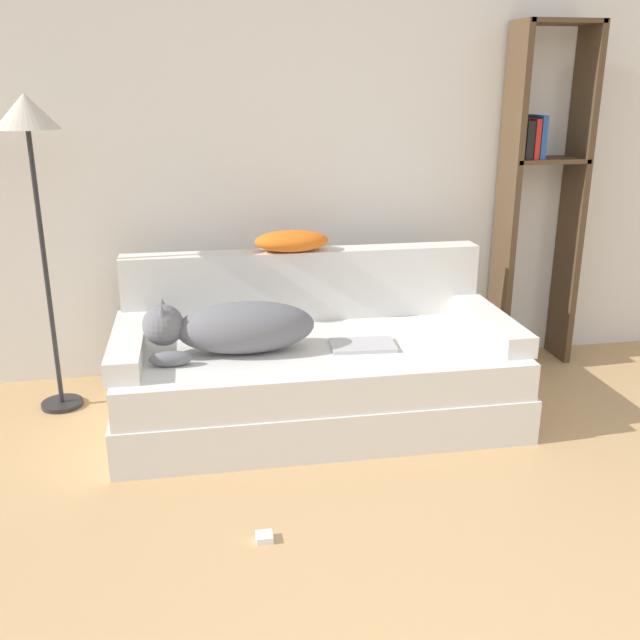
{
  "coord_description": "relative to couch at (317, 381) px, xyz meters",
  "views": [
    {
      "loc": [
        -0.69,
        -1.03,
        1.61
      ],
      "look_at": [
        -0.13,
        2.11,
        0.55
      ],
      "focal_mm": 40.0,
      "sensor_mm": 36.0,
      "label": 1
    }
  ],
  "objects": [
    {
      "name": "wall_back",
      "position": [
        0.13,
        0.76,
        1.15
      ],
      "size": [
        7.13,
        0.06,
        2.7
      ],
      "color": "silver",
      "rests_on": "ground_plane"
    },
    {
      "name": "couch_backrest",
      "position": [
        0.0,
        0.41,
        0.39
      ],
      "size": [
        1.9,
        0.15,
        0.38
      ],
      "color": "silver",
      "rests_on": "couch"
    },
    {
      "name": "couch_arm_left",
      "position": [
        -0.9,
        -0.01,
        0.25
      ],
      "size": [
        0.15,
        0.76,
        0.1
      ],
      "color": "silver",
      "rests_on": "couch"
    },
    {
      "name": "dog",
      "position": [
        -0.41,
        -0.07,
        0.33
      ],
      "size": [
        0.8,
        0.3,
        0.27
      ],
      "color": "slate",
      "rests_on": "couch"
    },
    {
      "name": "power_adapter",
      "position": [
        -0.37,
        -0.99,
        -0.18
      ],
      "size": [
        0.06,
        0.06,
        0.03
      ],
      "color": "white",
      "rests_on": "ground_plane"
    },
    {
      "name": "throw_pillow",
      "position": [
        -0.07,
        0.39,
        0.63
      ],
      "size": [
        0.39,
        0.21,
        0.11
      ],
      "color": "orange",
      "rests_on": "couch_backrest"
    },
    {
      "name": "couch_arm_right",
      "position": [
        0.9,
        -0.01,
        0.25
      ],
      "size": [
        0.15,
        0.76,
        0.1
      ],
      "color": "silver",
      "rests_on": "couch"
    },
    {
      "name": "laptop",
      "position": [
        0.21,
        -0.1,
        0.21
      ],
      "size": [
        0.32,
        0.22,
        0.02
      ],
      "rotation": [
        0.0,
        0.0,
        -0.07
      ],
      "color": "#B7B7BC",
      "rests_on": "couch"
    },
    {
      "name": "floor_lamp",
      "position": [
        -1.3,
        0.36,
        1.16
      ],
      "size": [
        0.3,
        0.3,
        1.57
      ],
      "color": "#232326",
      "rests_on": "ground_plane"
    },
    {
      "name": "couch",
      "position": [
        0.0,
        0.0,
        0.0
      ],
      "size": [
        1.94,
        0.95,
        0.4
      ],
      "color": "silver",
      "rests_on": "ground_plane"
    },
    {
      "name": "bookshelf",
      "position": [
        1.4,
        0.58,
        0.87
      ],
      "size": [
        0.45,
        0.26,
        1.93
      ],
      "color": "#4C3823",
      "rests_on": "ground_plane"
    }
  ]
}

